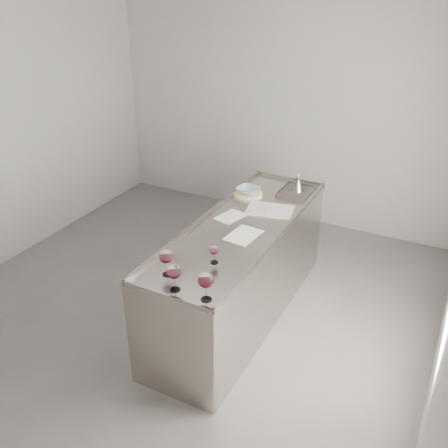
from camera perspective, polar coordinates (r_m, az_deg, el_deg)
The scene contains 12 objects.
room_shell at distance 4.16m, azimuth -6.00°, elevation 5.13°, with size 4.54×5.04×2.84m.
counter at distance 4.60m, azimuth 1.87°, elevation -5.40°, with size 0.77×2.42×0.97m.
wine_glass_left at distance 3.65m, azimuth -6.59°, elevation -3.74°, with size 0.11×0.11×0.21m.
wine_glass_middle at distance 3.48m, azimuth -5.70°, elevation -5.50°, with size 0.11×0.11×0.21m.
wine_glass_right at distance 3.36m, azimuth -2.08°, elevation -6.49°, with size 0.11×0.11×0.22m.
wine_glass_small at distance 3.79m, azimuth -1.14°, elevation -3.03°, with size 0.08×0.08×0.15m.
notebook at distance 4.66m, azimuth 5.29°, elevation 1.63°, with size 0.47×0.37×0.02m.
loose_paper_top at distance 4.22m, azimuth 2.24°, elevation -1.27°, with size 0.23×0.32×0.00m, color white.
loose_paper_under at distance 4.52m, azimuth 0.76°, elevation 0.86°, with size 0.19×0.27×0.00m, color white.
trivet at distance 4.97m, azimuth 2.79°, elevation 3.48°, with size 0.28×0.28×0.02m, color beige.
ceramic_bowl at distance 4.96m, azimuth 2.80°, elevation 3.87°, with size 0.22×0.22×0.05m, color #8F9FA6.
wine_funnel at distance 5.10m, azimuth 8.43°, elevation 4.43°, with size 0.13×0.13×0.20m.
Camera 1 is at (2.15, -3.20, 2.98)m, focal length 40.00 mm.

